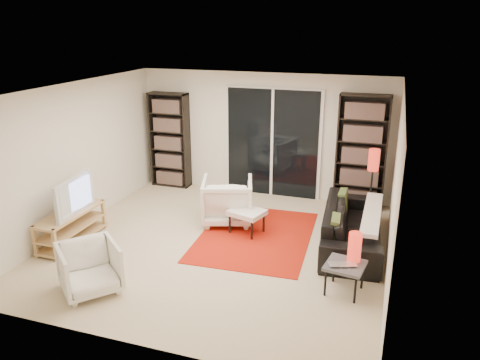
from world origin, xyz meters
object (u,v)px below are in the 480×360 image
Objects in this scene: bookshelf_right at (361,152)px; floor_lamp at (373,168)px; tv_stand at (72,226)px; bookshelf_left at (170,140)px; side_table at (345,267)px; armchair_back at (227,201)px; armchair_front at (90,268)px; ottoman at (247,213)px; sofa at (353,226)px.

bookshelf_right is 1.58× the size of floor_lamp.
tv_stand is at bearing -153.84° from floor_lamp.
bookshelf_left is 3.61× the size of side_table.
armchair_back reaches higher than armchair_front.
ottoman is 1.19× the size of side_table.
bookshelf_right is 3.26× the size of ottoman.
ottoman is 0.48× the size of floor_lamp.
sofa is 2.15m from armchair_back.
armchair_back is at bearing 143.12° from side_table.
bookshelf_left is 3.03× the size of ottoman.
armchair_back is 1.34× the size of ottoman.
side_table is at bearing -37.14° from ottoman.
armchair_front is at bearing -126.38° from bookshelf_right.
tv_stand is 0.59× the size of sofa.
bookshelf_right is 3.15m from side_table.
floor_lamp is (0.16, 2.28, 0.65)m from side_table.
bookshelf_left reaches higher than armchair_back.
armchair_back is 0.56m from ottoman.
armchair_front is at bearing -78.15° from bookshelf_left.
armchair_back is (-2.13, 0.22, 0.07)m from sofa.
armchair_front is (1.13, -1.12, 0.06)m from tv_stand.
bookshelf_right is at bearing 4.93° from armchair_front.
armchair_front is (-0.92, -2.62, -0.07)m from armchair_back.
armchair_back is (-2.07, -1.44, -0.66)m from bookshelf_right.
armchair_back is 2.78m from armchair_front.
ottoman is (0.46, -0.33, -0.05)m from armchair_back.
armchair_back is at bearing -39.11° from bookshelf_left.
bookshelf_left is 0.93× the size of bookshelf_right.
armchair_back is at bearing 21.95° from armchair_front.
armchair_back is 1.20× the size of armchair_front.
armchair_front reaches higher than side_table.
armchair_back reaches higher than tv_stand.
sofa is at bearing 156.63° from armchair_back.
armchair_front is at bearing -44.74° from tv_stand.
bookshelf_right is at bearing -162.65° from armchair_back.
armchair_back is (2.06, 1.50, 0.13)m from tv_stand.
tv_stand is 2.77m from ottoman.
armchair_back reaches higher than side_table.
side_table is (3.09, 1.00, 0.03)m from armchair_front.
bookshelf_left is 2.92m from ottoman.
bookshelf_right is 5.10m from armchair_front.
floor_lamp is at bearing -16.47° from sofa.
ottoman is at bearing -38.47° from bookshelf_left.
bookshelf_left is 2.72× the size of armchair_front.
floor_lamp reaches higher than armchair_back.
sofa reaches higher than tv_stand.
sofa is at bearing -102.54° from floor_lamp.
tv_stand reaches higher than side_table.
bookshelf_left is 2.36m from armchair_back.
bookshelf_left is 5.04m from side_table.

